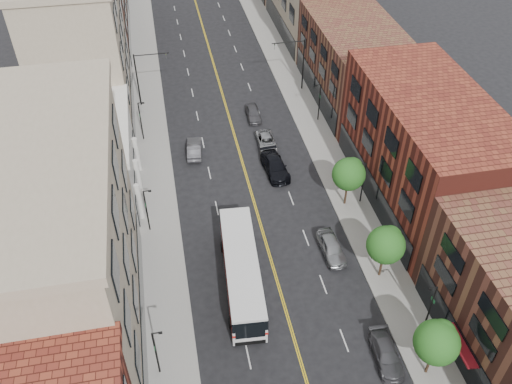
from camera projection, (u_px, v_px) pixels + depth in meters
sidewalk_left at (154, 163)px, 62.34m from camera, size 4.00×110.00×0.15m
sidewalk_right at (321, 143)px, 65.28m from camera, size 4.00×110.00×0.15m
bldg_l_tanoffice at (58, 259)px, 39.13m from camera, size 10.00×22.00×18.00m
bldg_l_white at (83, 164)px, 55.77m from camera, size 10.00×14.00×8.00m
bldg_l_far_a at (81, 46)px, 65.15m from camera, size 10.00×20.00×18.00m
bldg_r_mid at (424, 150)px, 54.27m from camera, size 10.00×22.00×12.00m
bldg_r_far_a at (354, 62)px, 70.53m from camera, size 10.00×20.00×10.00m
tree_r_1 at (438, 341)px, 39.55m from camera, size 3.40×3.40×5.59m
tree_r_2 at (387, 244)px, 46.98m from camera, size 3.40×3.40×5.59m
tree_r_3 at (349, 173)px, 54.42m from camera, size 3.40×3.40×5.59m
lamp_l_1 at (156, 351)px, 40.23m from camera, size 0.81×0.55×5.05m
lamp_l_2 at (147, 208)px, 52.13m from camera, size 0.81×0.55×5.05m
lamp_l_3 at (141, 119)px, 64.03m from camera, size 0.81×0.55×5.05m
lamp_r_1 at (431, 305)px, 43.45m from camera, size 0.81×0.55×5.05m
lamp_r_2 at (363, 180)px, 55.35m from camera, size 0.81×0.55×5.05m
lamp_r_3 at (319, 100)px, 67.25m from camera, size 0.81×0.55×5.05m
signal_mast_left at (142, 73)px, 68.98m from camera, size 4.49×0.18×7.20m
signal_mast_right at (298, 59)px, 72.00m from camera, size 4.49×0.18×7.20m
city_bus at (242, 270)px, 47.59m from camera, size 3.86×13.27×3.37m
car_parked_mid at (386, 354)px, 42.62m from camera, size 2.14×4.74×1.35m
car_parked_far at (332, 247)px, 51.18m from camera, size 2.07×4.83×1.63m
car_lane_behind at (194, 148)px, 63.32m from camera, size 2.06×4.71×1.51m
car_lane_a at (275, 166)px, 60.62m from camera, size 2.74×5.85×1.65m
car_lane_b at (266, 142)px, 64.54m from camera, size 2.18×4.67×1.29m
car_lane_c at (253, 113)px, 69.14m from camera, size 1.83×4.26×1.43m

